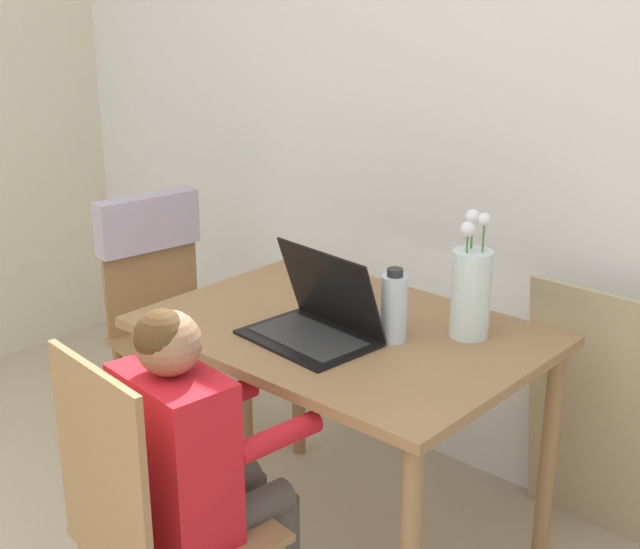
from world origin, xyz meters
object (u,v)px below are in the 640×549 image
Objects in this scene: chair_spare at (161,284)px; water_bottle at (394,307)px; chair_occupied at (153,530)px; laptop at (317,318)px; person_seated at (195,457)px; flower_vase at (471,289)px.

water_bottle is (1.12, -0.07, 0.22)m from chair_spare.
chair_occupied is 2.50× the size of laptop.
flower_vase is (0.25, 0.80, 0.27)m from person_seated.
laptop is 1.80× the size of water_bottle.
water_bottle is (0.13, 0.76, 0.38)m from chair_occupied.
water_bottle is at bearing -128.94° from flower_vase.
chair_spare is 0.93× the size of person_seated.
laptop is at bearing -79.31° from chair_occupied.
water_bottle is (-0.14, -0.17, -0.04)m from flower_vase.
laptop reaches higher than chair_spare.
chair_occupied is 0.99× the size of chair_spare.
water_bottle is (0.11, 0.63, 0.23)m from person_seated.
water_bottle is at bearing -84.22° from chair_spare.
chair_occupied is 0.72m from laptop.
chair_spare is at bearing 174.31° from laptop.
chair_occupied is 2.62× the size of flower_vase.
water_bottle is (0.17, 0.12, 0.04)m from laptop.
water_bottle is at bearing -93.69° from person_seated.
person_seated reaches higher than water_bottle.
chair_occupied is at bearing -80.17° from laptop.
flower_vase reaches higher than laptop.
laptop reaches higher than chair_occupied.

